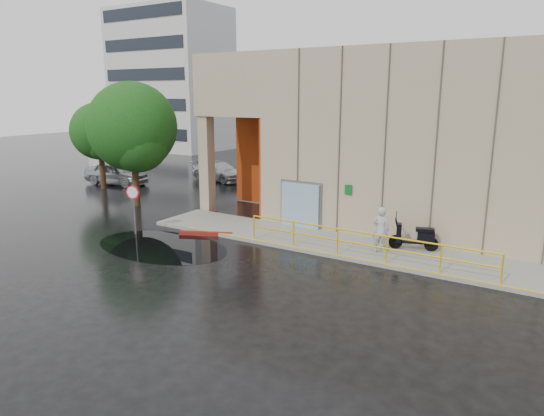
{
  "coord_description": "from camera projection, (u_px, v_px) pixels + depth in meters",
  "views": [
    {
      "loc": [
        10.4,
        -13.06,
        6.11
      ],
      "look_at": [
        0.48,
        3.0,
        1.64
      ],
      "focal_mm": 32.0,
      "sensor_mm": 36.0,
      "label": 1
    }
  ],
  "objects": [
    {
      "name": "building",
      "position": [
        442.0,
        134.0,
        23.06
      ],
      "size": [
        20.0,
        10.17,
        8.0
      ],
      "color": "tan",
      "rests_on": "ground"
    },
    {
      "name": "red_curb",
      "position": [
        206.0,
        234.0,
        21.33
      ],
      "size": [
        2.26,
        1.15,
        0.18
      ],
      "primitive_type": "cube",
      "rotation": [
        0.0,
        0.0,
        0.42
      ],
      "color": "maroon",
      "rests_on": "ground"
    },
    {
      "name": "tree_near",
      "position": [
        134.0,
        130.0,
        26.05
      ],
      "size": [
        4.81,
        4.81,
        6.77
      ],
      "rotation": [
        0.0,
        0.0,
        0.33
      ],
      "color": "#311C10",
      "rests_on": "ground"
    },
    {
      "name": "car_b",
      "position": [
        109.0,
        164.0,
        37.73
      ],
      "size": [
        4.93,
        3.19,
        1.53
      ],
      "primitive_type": "imported",
      "rotation": [
        0.0,
        0.0,
        1.2
      ],
      "color": "silver",
      "rests_on": "ground"
    },
    {
      "name": "tree_far",
      "position": [
        100.0,
        134.0,
        31.15
      ],
      "size": [
        3.67,
        3.67,
        5.57
      ],
      "rotation": [
        0.0,
        0.0,
        0.41
      ],
      "color": "#311C10",
      "rests_on": "ground"
    },
    {
      "name": "person",
      "position": [
        381.0,
        230.0,
        18.46
      ],
      "size": [
        0.73,
        0.56,
        1.79
      ],
      "primitive_type": "imported",
      "rotation": [
        0.0,
        0.0,
        3.36
      ],
      "color": "#B0B0B5",
      "rests_on": "sidewalk"
    },
    {
      "name": "stop_sign",
      "position": [
        133.0,
        198.0,
        21.17
      ],
      "size": [
        0.66,
        0.21,
        2.25
      ],
      "rotation": [
        0.0,
        0.0,
        -0.13
      ],
      "color": "slate",
      "rests_on": "ground"
    },
    {
      "name": "car_c",
      "position": [
        219.0,
        171.0,
        34.78
      ],
      "size": [
        4.95,
        2.78,
        1.35
      ],
      "primitive_type": "imported",
      "rotation": [
        0.0,
        0.0,
        1.37
      ],
      "color": "#A9ABB1",
      "rests_on": "ground"
    },
    {
      "name": "ground",
      "position": [
        217.0,
        267.0,
        17.54
      ],
      "size": [
        120.0,
        120.0,
        0.0
      ],
      "primitive_type": "plane",
      "color": "black",
      "rests_on": "ground"
    },
    {
      "name": "guardrail",
      "position": [
        361.0,
        245.0,
        17.82
      ],
      "size": [
        9.56,
        0.06,
        1.03
      ],
      "color": "#DCB30B",
      "rests_on": "sidewalk"
    },
    {
      "name": "car_a",
      "position": [
        116.0,
        173.0,
        33.17
      ],
      "size": [
        4.79,
        2.35,
        1.57
      ],
      "primitive_type": "imported",
      "rotation": [
        0.0,
        0.0,
        1.68
      ],
      "color": "#9FA3A6",
      "rests_on": "ground"
    },
    {
      "name": "puddle",
      "position": [
        162.0,
        246.0,
        19.88
      ],
      "size": [
        6.23,
        3.92,
        0.01
      ],
      "primitive_type": "cube",
      "rotation": [
        0.0,
        0.0,
        -0.02
      ],
      "color": "black",
      "rests_on": "ground"
    },
    {
      "name": "distant_building",
      "position": [
        171.0,
        80.0,
        53.29
      ],
      "size": [
        12.0,
        8.08,
        15.0
      ],
      "color": "silver",
      "rests_on": "ground"
    },
    {
      "name": "scooter",
      "position": [
        415.0,
        229.0,
        18.76
      ],
      "size": [
        1.92,
        1.1,
        1.45
      ],
      "rotation": [
        0.0,
        0.0,
        0.29
      ],
      "color": "black",
      "rests_on": "sidewalk"
    },
    {
      "name": "sidewalk",
      "position": [
        367.0,
        250.0,
        19.2
      ],
      "size": [
        20.0,
        3.0,
        0.15
      ],
      "primitive_type": "cube",
      "color": "gray",
      "rests_on": "ground"
    }
  ]
}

